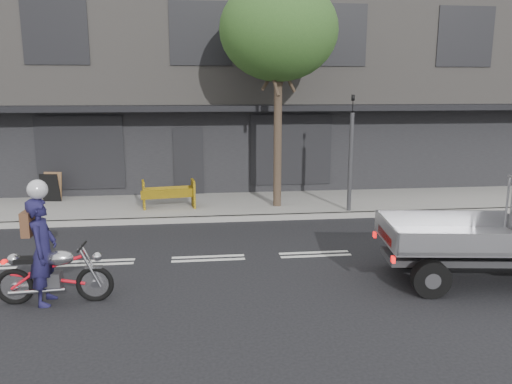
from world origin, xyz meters
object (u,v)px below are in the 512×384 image
object	(u,v)px
street_tree	(279,31)
traffic_light_pole	(351,160)
sandwich_board	(50,188)
motorcycle	(54,273)
construction_barrier	(168,195)
rider	(43,251)

from	to	relation	value
street_tree	traffic_light_pole	world-z (taller)	street_tree
traffic_light_pole	sandwich_board	xyz separation A→B (m)	(-9.02, 2.17, -1.05)
motorcycle	construction_barrier	size ratio (longest dim) A/B	1.28
street_tree	construction_barrier	xyz separation A→B (m)	(-3.28, -0.13, -4.69)
rider	traffic_light_pole	bearing A→B (deg)	-51.83
traffic_light_pole	construction_barrier	world-z (taller)	traffic_light_pole
street_tree	construction_barrier	size ratio (longest dim) A/B	4.28
street_tree	rider	world-z (taller)	street_tree
motorcycle	rider	distance (m)	0.43
street_tree	traffic_light_pole	xyz separation A→B (m)	(2.00, -0.85, -3.63)
rider	street_tree	bearing A→B (deg)	-38.18
rider	construction_barrier	size ratio (longest dim) A/B	1.19
street_tree	sandwich_board	xyz separation A→B (m)	(-7.02, 1.32, -4.67)
motorcycle	sandwich_board	size ratio (longest dim) A/B	2.22
rider	construction_barrier	distance (m)	6.31
rider	sandwich_board	distance (m)	7.76
sandwich_board	rider	bearing A→B (deg)	-65.58
motorcycle	sandwich_board	distance (m)	7.80
construction_barrier	sandwich_board	distance (m)	4.02
traffic_light_pole	rider	world-z (taller)	traffic_light_pole
construction_barrier	street_tree	bearing A→B (deg)	2.28
street_tree	sandwich_board	world-z (taller)	street_tree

